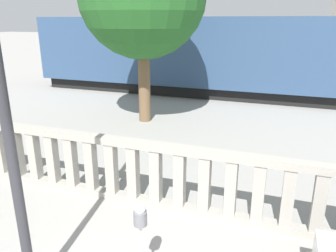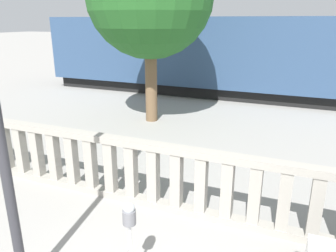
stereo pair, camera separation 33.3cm
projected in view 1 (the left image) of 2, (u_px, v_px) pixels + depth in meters
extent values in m
cube|color=#9E998E|center=(203.00, 212.00, 6.18)|extent=(16.27, 0.24, 0.14)
cube|color=#9E998E|center=(206.00, 153.00, 5.80)|extent=(16.27, 0.24, 0.14)
cube|color=#9E998E|center=(1.00, 150.00, 7.53)|extent=(0.20, 0.20, 1.06)
cube|color=#9E998E|center=(17.00, 153.00, 7.38)|extent=(0.20, 0.20, 1.06)
cube|color=#9E998E|center=(35.00, 156.00, 7.22)|extent=(0.20, 0.20, 1.06)
cube|color=#9E998E|center=(53.00, 158.00, 7.07)|extent=(0.20, 0.20, 1.06)
cube|color=#9E998E|center=(71.00, 162.00, 6.92)|extent=(0.20, 0.20, 1.06)
cube|color=#9E998E|center=(91.00, 165.00, 6.76)|extent=(0.20, 0.20, 1.06)
cube|color=#9E998E|center=(112.00, 168.00, 6.61)|extent=(0.20, 0.20, 1.06)
cube|color=#9E998E|center=(133.00, 172.00, 6.45)|extent=(0.20, 0.20, 1.06)
cube|color=#9E998E|center=(156.00, 176.00, 6.30)|extent=(0.20, 0.20, 1.06)
cube|color=#9E998E|center=(180.00, 179.00, 6.14)|extent=(0.20, 0.20, 1.06)
cube|color=#9E998E|center=(205.00, 184.00, 5.99)|extent=(0.20, 0.20, 1.06)
cube|color=#9E998E|center=(231.00, 188.00, 5.83)|extent=(0.20, 0.20, 1.06)
cube|color=#9E998E|center=(259.00, 192.00, 5.68)|extent=(0.20, 0.20, 1.06)
cube|color=#9E998E|center=(288.00, 197.00, 5.53)|extent=(0.20, 0.20, 1.06)
cube|color=#9E998E|center=(319.00, 202.00, 5.37)|extent=(0.20, 0.20, 1.06)
cylinder|color=slate|center=(140.00, 218.00, 4.29)|extent=(0.18, 0.18, 0.20)
sphere|color=#B2B7BC|center=(140.00, 209.00, 4.25)|extent=(0.15, 0.15, 0.15)
cube|color=black|center=(280.00, 93.00, 15.16)|extent=(23.73, 2.43, 0.55)
cube|color=navy|center=(284.00, 53.00, 14.59)|extent=(24.22, 3.04, 3.11)
cylinder|color=brown|center=(144.00, 83.00, 11.60)|extent=(0.42, 0.42, 2.75)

